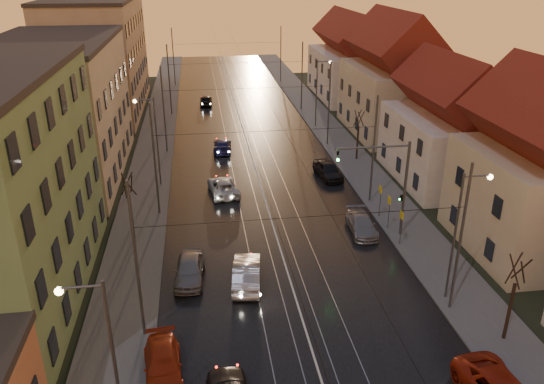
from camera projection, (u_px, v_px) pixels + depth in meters
name	position (u px, v px, depth m)	size (l,w,h in m)	color
road	(248.00, 146.00, 57.57)	(16.00, 120.00, 0.04)	black
sidewalk_left	(154.00, 149.00, 56.26)	(4.00, 120.00, 0.15)	#4C4C4C
sidewalk_right	(337.00, 141.00, 58.83)	(4.00, 120.00, 0.15)	#4C4C4C
tram_rail_0	(228.00, 146.00, 57.27)	(0.06, 120.00, 0.03)	gray
tram_rail_1	(241.00, 146.00, 57.45)	(0.06, 120.00, 0.03)	gray
tram_rail_2	(255.00, 145.00, 57.65)	(0.06, 120.00, 0.03)	gray
tram_rail_3	(268.00, 144.00, 57.83)	(0.06, 120.00, 0.03)	gray
apartment_left_2	(59.00, 112.00, 47.49)	(10.00, 20.00, 12.00)	tan
apartment_left_3	(99.00, 57.00, 68.88)	(10.00, 24.00, 14.00)	#917A5D
house_right_1	(540.00, 175.00, 34.88)	(8.67, 10.20, 10.80)	#BBAD90
house_right_2	(451.00, 130.00, 47.01)	(9.18, 12.24, 9.20)	beige
house_right_3	(393.00, 82.00, 60.16)	(9.18, 14.28, 11.50)	#BBAD90
house_right_4	(350.00, 62.00, 76.80)	(9.18, 16.32, 10.00)	beige
catenary_pole_l_1	(136.00, 263.00, 26.53)	(0.16, 0.16, 9.00)	#595B60
catenary_pole_r_1	(460.00, 240.00, 28.74)	(0.16, 0.16, 9.00)	#595B60
catenary_pole_l_2	(155.00, 161.00, 40.15)	(0.16, 0.16, 9.00)	#595B60
catenary_pole_r_2	(374.00, 151.00, 42.35)	(0.16, 0.16, 9.00)	#595B60
catenary_pole_l_3	(164.00, 111.00, 53.77)	(0.16, 0.16, 9.00)	#595B60
catenary_pole_r_3	(329.00, 105.00, 55.97)	(0.16, 0.16, 9.00)	#595B60
catenary_pole_l_4	(169.00, 80.00, 67.39)	(0.16, 0.16, 9.00)	#595B60
catenary_pole_r_4	(302.00, 77.00, 69.59)	(0.16, 0.16, 9.00)	#595B60
catenary_pole_l_5	(173.00, 57.00, 83.73)	(0.16, 0.16, 9.00)	#595B60
catenary_pole_r_5	(281.00, 55.00, 85.93)	(0.16, 0.16, 9.00)	#595B60
street_lamp_0	(104.00, 351.00, 19.96)	(1.75, 0.32, 8.00)	#595B60
street_lamp_1	(461.00, 225.00, 29.55)	(1.75, 0.32, 8.00)	#595B60
street_lamp_2	(153.00, 133.00, 45.38)	(1.75, 0.32, 8.00)	#595B60
street_lamp_3	(319.00, 87.00, 62.24)	(1.75, 0.32, 8.00)	#595B60
traffic_light_mast	(392.00, 178.00, 36.79)	(5.30, 0.32, 7.20)	#595B60
bare_tree_0	(131.00, 209.00, 37.12)	(1.09, 1.09, 5.11)	black
bare_tree_1	(511.00, 301.00, 27.02)	(1.09, 1.09, 5.11)	black
bare_tree_2	(358.00, 136.00, 52.47)	(1.09, 1.09, 5.11)	black
driving_car_1	(247.00, 273.00, 32.62)	(1.64, 4.71, 1.55)	#9D9EA2
driving_car_2	(223.00, 186.00, 45.42)	(2.23, 4.83, 1.34)	#BABABA
driving_car_3	(222.00, 145.00, 55.62)	(1.83, 4.49, 1.30)	#1A1D50
driving_car_4	(206.00, 100.00, 73.58)	(1.65, 4.10, 1.40)	black
parked_left_2	(163.00, 365.00, 25.38)	(1.77, 4.35, 1.26)	#A32C10
parked_left_3	(190.00, 269.00, 33.08)	(1.75, 4.36, 1.48)	gray
parked_right_1	(362.00, 224.00, 38.98)	(1.77, 4.36, 1.27)	gray
parked_right_2	(328.00, 170.00, 48.79)	(1.80, 4.47, 1.52)	black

